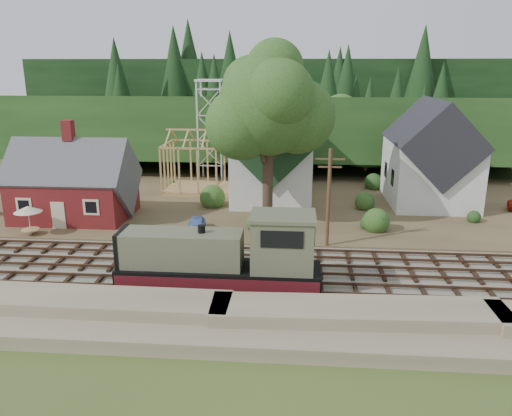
{
  "coord_description": "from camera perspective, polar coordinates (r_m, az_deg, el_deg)",
  "views": [
    {
      "loc": [
        4.51,
        -32.25,
        13.99
      ],
      "look_at": [
        1.32,
        6.0,
        3.0
      ],
      "focal_mm": 35.0,
      "sensor_mm": 36.0,
      "label": 1
    }
  ],
  "objects": [
    {
      "name": "car_blue",
      "position": [
        42.78,
        -6.78,
        -1.93
      ],
      "size": [
        1.99,
        3.8,
        1.23
      ],
      "primitive_type": "imported",
      "rotation": [
        0.0,
        0.0,
        0.15
      ],
      "color": "#6283D2",
      "rests_on": "village_flat"
    },
    {
      "name": "depot",
      "position": [
        49.06,
        -20.09,
        2.3
      ],
      "size": [
        10.8,
        7.41,
        9.0
      ],
      "color": "maroon",
      "rests_on": "village_flat"
    },
    {
      "name": "church",
      "position": [
        52.73,
        1.99,
        6.35
      ],
      "size": [
        8.4,
        15.17,
        13.0
      ],
      "color": "silver",
      "rests_on": "village_flat"
    },
    {
      "name": "ridge",
      "position": [
        91.44,
        1.9,
        7.16
      ],
      "size": [
        80.0,
        20.0,
        12.0
      ],
      "primitive_type": "cube",
      "color": "black",
      "rests_on": "ground"
    },
    {
      "name": "big_tree",
      "position": [
        42.57,
        1.63,
        10.89
      ],
      "size": [
        10.9,
        8.4,
        14.7
      ],
      "color": "#38281E",
      "rests_on": "village_flat"
    },
    {
      "name": "village_flat",
      "position": [
        52.32,
        -0.34,
        0.64
      ],
      "size": [
        64.0,
        26.0,
        0.3
      ],
      "primitive_type": "cube",
      "color": "brown",
      "rests_on": "ground"
    },
    {
      "name": "ground",
      "position": [
        35.44,
        -2.95,
        -7.29
      ],
      "size": [
        140.0,
        140.0,
        0.0
      ],
      "primitive_type": "plane",
      "color": "#384C1E",
      "rests_on": "ground"
    },
    {
      "name": "patio_set",
      "position": [
        45.45,
        -24.62,
        -0.25
      ],
      "size": [
        2.24,
        2.24,
        2.5
      ],
      "color": "silver",
      "rests_on": "village_flat"
    },
    {
      "name": "hillside",
      "position": [
        75.69,
        1.28,
        5.32
      ],
      "size": [
        70.0,
        28.96,
        12.74
      ],
      "primitive_type": "cube",
      "rotation": [
        -0.17,
        0.0,
        0.0
      ],
      "color": "#1E3F19",
      "rests_on": "ground"
    },
    {
      "name": "embankment",
      "position": [
        27.93,
        -5.33,
        -14.15
      ],
      "size": [
        64.0,
        5.0,
        1.6
      ],
      "primitive_type": "cube",
      "color": "#7F7259",
      "rests_on": "ground"
    },
    {
      "name": "timber_frame",
      "position": [
        56.29,
        -6.1,
        4.9
      ],
      "size": [
        8.2,
        6.2,
        6.99
      ],
      "color": "tan",
      "rests_on": "village_flat"
    },
    {
      "name": "railroad_bed",
      "position": [
        35.41,
        -2.95,
        -7.17
      ],
      "size": [
        64.0,
        11.0,
        0.16
      ],
      "primitive_type": "cube",
      "color": "#726B5B",
      "rests_on": "ground"
    },
    {
      "name": "lattice_tower",
      "position": [
        61.29,
        -5.23,
        12.21
      ],
      "size": [
        3.2,
        3.2,
        12.12
      ],
      "color": "silver",
      "rests_on": "village_flat"
    },
    {
      "name": "telegraph_pole_near",
      "position": [
        38.78,
        8.3,
        1.25
      ],
      "size": [
        2.2,
        0.28,
        8.0
      ],
      "color": "#4C331E",
      "rests_on": "ground"
    },
    {
      "name": "farmhouse",
      "position": [
        53.78,
        19.31,
        5.31
      ],
      "size": [
        8.4,
        10.8,
        10.6
      ],
      "color": "silver",
      "rests_on": "village_flat"
    },
    {
      "name": "locomotive",
      "position": [
        31.82,
        -3.39,
        -5.75
      ],
      "size": [
        12.72,
        3.18,
        5.07
      ],
      "color": "black",
      "rests_on": "railroad_bed"
    }
  ]
}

